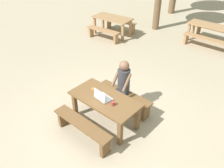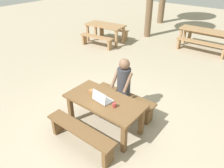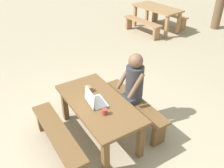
{
  "view_description": "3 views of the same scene",
  "coord_description": "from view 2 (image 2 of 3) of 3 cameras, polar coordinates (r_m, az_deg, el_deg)",
  "views": [
    {
      "loc": [
        2.84,
        -2.97,
        3.86
      ],
      "look_at": [
        -0.0,
        0.25,
        0.96
      ],
      "focal_mm": 37.02,
      "sensor_mm": 36.0,
      "label": 1
    },
    {
      "loc": [
        2.27,
        -2.64,
        3.13
      ],
      "look_at": [
        -0.0,
        0.25,
        0.96
      ],
      "focal_mm": 33.86,
      "sensor_mm": 36.0,
      "label": 2
    },
    {
      "loc": [
        2.73,
        -1.46,
        3.01
      ],
      "look_at": [
        -0.0,
        0.25,
        0.96
      ],
      "focal_mm": 39.57,
      "sensor_mm": 36.0,
      "label": 3
    }
  ],
  "objects": [
    {
      "name": "bench_mid_south",
      "position": [
        8.83,
        22.82,
        9.76
      ],
      "size": [
        1.89,
        0.31,
        0.45
      ],
      "rotation": [
        0.0,
        0.0,
        0.01
      ],
      "color": "#9E754C",
      "rests_on": "ground"
    },
    {
      "name": "bench_rear_north",
      "position": [
        9.88,
        0.34,
        14.09
      ],
      "size": [
        1.51,
        0.46,
        0.45
      ],
      "rotation": [
        0.0,
        0.0,
        0.11
      ],
      "color": "#9E754C",
      "rests_on": "ground"
    },
    {
      "name": "laptop",
      "position": [
        4.17,
        -2.75,
        -3.94
      ],
      "size": [
        0.38,
        0.3,
        0.24
      ],
      "rotation": [
        0.0,
        0.0,
        3.04
      ],
      "color": "silver",
      "rests_on": "picnic_table_front"
    },
    {
      "name": "bench_mid_north",
      "position": [
        9.94,
        24.93,
        11.47
      ],
      "size": [
        1.89,
        0.31,
        0.45
      ],
      "rotation": [
        0.0,
        0.0,
        0.01
      ],
      "color": "#9E754C",
      "rests_on": "ground"
    },
    {
      "name": "picnic_table_front",
      "position": [
        4.31,
        -2.05,
        -5.49
      ],
      "size": [
        1.62,
        0.81,
        0.71
      ],
      "color": "brown",
      "rests_on": "ground"
    },
    {
      "name": "bench_near",
      "position": [
        4.08,
        -8.6,
        -13.05
      ],
      "size": [
        1.53,
        0.3,
        0.46
      ],
      "color": "brown",
      "rests_on": "ground"
    },
    {
      "name": "small_pouch",
      "position": [
        4.42,
        -5.52,
        -2.12
      ],
      "size": [
        0.11,
        0.09,
        0.09
      ],
      "color": "olive",
      "rests_on": "picnic_table_front"
    },
    {
      "name": "picnic_table_rear",
      "position": [
        9.26,
        -1.84,
        15.0
      ],
      "size": [
        1.72,
        0.97,
        0.78
      ],
      "rotation": [
        0.0,
        0.0,
        0.11
      ],
      "color": "#9E754C",
      "rests_on": "ground"
    },
    {
      "name": "bench_rear_south",
      "position": [
        8.84,
        -4.19,
        12.01
      ],
      "size": [
        1.51,
        0.46,
        0.45
      ],
      "rotation": [
        0.0,
        0.0,
        0.11
      ],
      "color": "#9E754C",
      "rests_on": "ground"
    },
    {
      "name": "person_seated",
      "position": [
        4.67,
        2.98,
        0.48
      ],
      "size": [
        0.41,
        0.41,
        1.34
      ],
      "color": "#333847",
      "rests_on": "ground"
    },
    {
      "name": "ground_plane",
      "position": [
        4.68,
        -1.91,
        -11.41
      ],
      "size": [
        30.0,
        30.0,
        0.0
      ],
      "primitive_type": "plane",
      "color": "tan"
    },
    {
      "name": "bench_far",
      "position": [
        4.92,
        3.36,
        -4.08
      ],
      "size": [
        1.53,
        0.3,
        0.46
      ],
      "color": "brown",
      "rests_on": "ground"
    },
    {
      "name": "picnic_table_mid",
      "position": [
        9.3,
        24.32,
        12.36
      ],
      "size": [
        2.1,
        0.68,
        0.75
      ],
      "rotation": [
        0.0,
        0.0,
        0.01
      ],
      "color": "#9E754C",
      "rests_on": "ground"
    },
    {
      "name": "coffee_mug",
      "position": [
        4.02,
        0.63,
        -5.71
      ],
      "size": [
        0.08,
        0.08,
        0.09
      ],
      "color": "#99332D",
      "rests_on": "picnic_table_front"
    }
  ]
}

